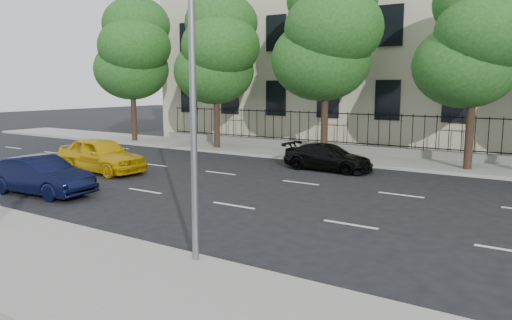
# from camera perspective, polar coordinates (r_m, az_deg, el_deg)

# --- Properties ---
(ground) EXTENTS (120.00, 120.00, 0.00)m
(ground) POSITION_cam_1_polar(r_m,az_deg,el_deg) (14.18, -8.57, -7.18)
(ground) COLOR black
(ground) RESTS_ON ground
(near_sidewalk) EXTENTS (60.00, 4.00, 0.15)m
(near_sidewalk) POSITION_cam_1_polar(r_m,az_deg,el_deg) (11.66, -22.09, -10.86)
(near_sidewalk) COLOR gray
(near_sidewalk) RESTS_ON ground
(far_sidewalk) EXTENTS (60.00, 4.00, 0.15)m
(far_sidewalk) POSITION_cam_1_polar(r_m,az_deg,el_deg) (26.06, 12.47, 0.10)
(far_sidewalk) COLOR gray
(far_sidewalk) RESTS_ON ground
(lane_markings) EXTENTS (49.60, 4.62, 0.01)m
(lane_markings) POSITION_cam_1_polar(r_m,az_deg,el_deg) (17.88, 1.68, -3.77)
(lane_markings) COLOR silver
(lane_markings) RESTS_ON ground
(crosswalk) EXTENTS (0.50, 12.10, 0.01)m
(crosswalk) POSITION_cam_1_polar(r_m,az_deg,el_deg) (27.73, -23.91, -0.08)
(crosswalk) COLOR silver
(crosswalk) RESTS_ON ground
(masonry_building) EXTENTS (34.60, 12.11, 18.50)m
(masonry_building) POSITION_cam_1_polar(r_m,az_deg,el_deg) (34.69, 18.54, 16.76)
(masonry_building) COLOR #C2B89A
(masonry_building) RESTS_ON ground
(iron_fence) EXTENTS (30.00, 0.50, 2.20)m
(iron_fence) POSITION_cam_1_polar(r_m,az_deg,el_deg) (27.57, 13.78, 1.71)
(iron_fence) COLOR slate
(iron_fence) RESTS_ON far_sidewalk
(street_light) EXTENTS (0.25, 3.32, 8.05)m
(street_light) POSITION_cam_1_polar(r_m,az_deg,el_deg) (10.77, -5.47, 15.58)
(street_light) COLOR slate
(street_light) RESTS_ON near_sidewalk
(tree_a) EXTENTS (5.71, 5.31, 9.39)m
(tree_a) POSITION_cam_1_polar(r_m,az_deg,el_deg) (34.48, -13.80, 12.16)
(tree_a) COLOR #382619
(tree_a) RESTS_ON far_sidewalk
(tree_b) EXTENTS (5.53, 5.12, 8.97)m
(tree_b) POSITION_cam_1_polar(r_m,az_deg,el_deg) (29.73, -4.35, 12.44)
(tree_b) COLOR #382619
(tree_b) RESTS_ON far_sidewalk
(tree_c) EXTENTS (5.89, 5.50, 9.80)m
(tree_c) POSITION_cam_1_polar(r_m,az_deg,el_deg) (26.11, 8.26, 14.17)
(tree_c) COLOR #382619
(tree_c) RESTS_ON far_sidewalk
(tree_d) EXTENTS (5.34, 4.94, 8.84)m
(tree_d) POSITION_cam_1_polar(r_m,az_deg,el_deg) (23.91, 23.97, 12.68)
(tree_d) COLOR #382619
(tree_d) RESTS_ON far_sidewalk
(yellow_taxi) EXTENTS (4.59, 2.01, 1.54)m
(yellow_taxi) POSITION_cam_1_polar(r_m,az_deg,el_deg) (22.98, -17.26, 0.55)
(yellow_taxi) COLOR gold
(yellow_taxi) RESTS_ON ground
(navy_sedan) EXTENTS (4.25, 1.84, 1.36)m
(navy_sedan) POSITION_cam_1_polar(r_m,az_deg,el_deg) (19.05, -23.40, -1.65)
(navy_sedan) COLOR black
(navy_sedan) RESTS_ON ground
(black_sedan) EXTENTS (4.20, 1.84, 1.20)m
(black_sedan) POSITION_cam_1_polar(r_m,az_deg,el_deg) (22.72, 8.22, 0.32)
(black_sedan) COLOR black
(black_sedan) RESTS_ON ground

